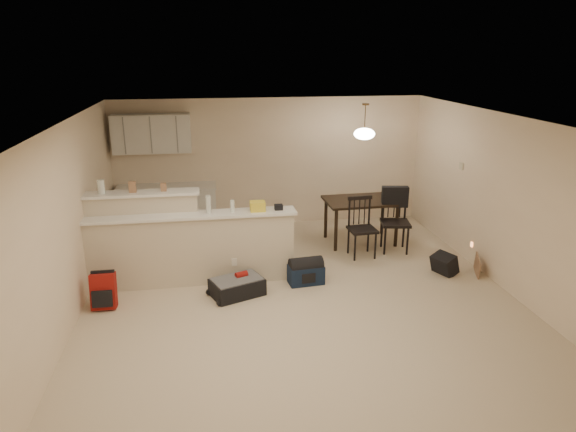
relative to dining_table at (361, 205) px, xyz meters
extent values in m
plane|color=beige|center=(-1.47, -2.18, -0.70)|extent=(7.00, 7.00, 0.00)
plane|color=white|center=(-1.47, -2.18, 1.80)|extent=(7.00, 7.00, 0.00)
cube|color=beige|center=(-1.47, 1.32, 0.55)|extent=(6.00, 0.02, 2.50)
cube|color=beige|center=(-1.47, -5.68, 0.55)|extent=(6.00, 0.02, 2.50)
cube|color=beige|center=(-4.47, -2.18, 0.55)|extent=(0.02, 7.00, 2.50)
cube|color=beige|center=(1.53, -2.18, 0.55)|extent=(0.02, 7.00, 2.50)
cube|color=beige|center=(-2.97, -1.28, -0.18)|extent=(3.00, 0.28, 1.05)
cube|color=white|center=(-2.97, -1.28, 0.37)|extent=(3.08, 0.38, 0.04)
cube|color=beige|center=(-3.67, -1.06, -0.03)|extent=(1.60, 0.24, 1.35)
cube|color=white|center=(-3.67, -1.06, 0.67)|extent=(1.68, 0.34, 0.04)
cube|color=white|center=(-3.67, 1.14, 1.20)|extent=(1.40, 0.34, 0.70)
cube|color=white|center=(-3.47, 1.01, -0.25)|extent=(1.80, 0.60, 0.90)
cube|color=beige|center=(1.52, -0.63, 0.80)|extent=(0.02, 0.12, 0.12)
cylinder|color=silver|center=(-4.21, -1.06, 0.79)|extent=(0.10, 0.10, 0.20)
cube|color=#9C7050|center=(-3.78, -1.06, 0.77)|extent=(0.10, 0.07, 0.16)
cube|color=#9C7050|center=(-3.34, -1.06, 0.75)|extent=(0.08, 0.06, 0.12)
cylinder|color=silver|center=(-2.71, -1.28, 0.52)|extent=(0.07, 0.07, 0.26)
cylinder|color=silver|center=(-2.36, -1.28, 0.48)|extent=(0.06, 0.06, 0.18)
cube|color=#9C7050|center=(-1.99, -1.28, 0.46)|extent=(0.22, 0.18, 0.14)
cube|color=#9C7050|center=(-1.68, -1.28, 0.43)|extent=(0.12, 0.10, 0.08)
cube|color=black|center=(0.00, 0.00, 0.08)|extent=(1.31, 0.89, 0.04)
cylinder|color=black|center=(-0.54, -0.36, -0.33)|extent=(0.06, 0.06, 0.76)
cylinder|color=black|center=(0.57, -0.32, -0.33)|extent=(0.06, 0.06, 0.76)
cylinder|color=black|center=(-0.57, 0.32, -0.33)|extent=(0.06, 0.06, 0.76)
cylinder|color=black|center=(0.54, 0.36, -0.33)|extent=(0.06, 0.06, 0.76)
cylinder|color=brown|center=(0.00, 0.00, 1.55)|extent=(0.02, 0.02, 0.50)
cylinder|color=brown|center=(0.00, 0.00, 1.78)|extent=(0.12, 0.12, 0.03)
ellipsoid|color=white|center=(0.00, 0.00, 1.28)|extent=(0.36, 0.36, 0.20)
cube|color=black|center=(-2.36, -1.79, -0.58)|extent=(0.83, 0.69, 0.24)
cube|color=maroon|center=(-4.17, -1.88, -0.46)|extent=(0.32, 0.20, 0.49)
cube|color=#111F37|center=(-1.31, -1.57, -0.56)|extent=(0.55, 0.33, 0.28)
cube|color=black|center=(0.90, -1.57, -0.55)|extent=(0.37, 0.42, 0.31)
cube|color=#9C7050|center=(1.38, -1.71, -0.56)|extent=(0.14, 0.38, 0.30)
camera|label=1|loc=(-2.70, -8.49, 2.65)|focal=32.00mm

